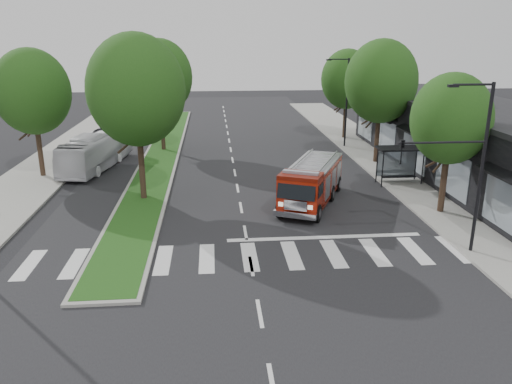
# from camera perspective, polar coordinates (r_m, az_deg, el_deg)

# --- Properties ---
(ground) EXTENTS (140.00, 140.00, 0.00)m
(ground) POSITION_cam_1_polar(r_m,az_deg,el_deg) (26.29, -1.22, -4.67)
(ground) COLOR black
(ground) RESTS_ON ground
(sidewalk_right) EXTENTS (5.00, 80.00, 0.15)m
(sidewalk_right) POSITION_cam_1_polar(r_m,az_deg,el_deg) (38.35, 16.71, 1.88)
(sidewalk_right) COLOR gray
(sidewalk_right) RESTS_ON ground
(sidewalk_left) EXTENTS (5.00, 80.00, 0.15)m
(sidewalk_left) POSITION_cam_1_polar(r_m,az_deg,el_deg) (37.95, -24.72, 0.83)
(sidewalk_left) COLOR gray
(sidewalk_left) RESTS_ON ground
(median) EXTENTS (3.00, 50.00, 0.15)m
(median) POSITION_cam_1_polar(r_m,az_deg,el_deg) (43.65, -10.72, 4.17)
(median) COLOR gray
(median) RESTS_ON ground
(storefront_row) EXTENTS (8.00, 30.00, 5.00)m
(storefront_row) POSITION_cam_1_polar(r_m,az_deg,el_deg) (39.70, 23.10, 5.33)
(storefront_row) COLOR black
(storefront_row) RESTS_ON ground
(bus_shelter) EXTENTS (3.20, 1.60, 2.61)m
(bus_shelter) POSITION_cam_1_polar(r_m,az_deg,el_deg) (35.74, 16.11, 4.08)
(bus_shelter) COLOR black
(bus_shelter) RESTS_ON ground
(tree_right_near) EXTENTS (4.40, 4.40, 8.05)m
(tree_right_near) POSITION_cam_1_polar(r_m,az_deg,el_deg) (29.69, 21.38, 7.77)
(tree_right_near) COLOR black
(tree_right_near) RESTS_ON ground
(tree_right_mid) EXTENTS (5.60, 5.60, 9.72)m
(tree_right_mid) POSITION_cam_1_polar(r_m,az_deg,el_deg) (40.61, 14.11, 12.15)
(tree_right_mid) COLOR black
(tree_right_mid) RESTS_ON ground
(tree_right_far) EXTENTS (5.00, 5.00, 8.73)m
(tree_right_far) POSITION_cam_1_polar(r_m,az_deg,el_deg) (50.20, 10.36, 12.56)
(tree_right_far) COLOR black
(tree_right_far) RESTS_ON ground
(tree_median_near) EXTENTS (5.80, 5.80, 10.16)m
(tree_median_near) POSITION_cam_1_polar(r_m,az_deg,el_deg) (30.78, -13.52, 11.24)
(tree_median_near) COLOR black
(tree_median_near) RESTS_ON ground
(tree_median_far) EXTENTS (5.60, 5.60, 9.72)m
(tree_median_far) POSITION_cam_1_polar(r_m,az_deg,el_deg) (44.65, -10.96, 12.79)
(tree_median_far) COLOR black
(tree_median_far) RESTS_ON ground
(tree_left_mid) EXTENTS (5.20, 5.20, 9.16)m
(tree_left_mid) POSITION_cam_1_polar(r_m,az_deg,el_deg) (38.55, -24.21, 10.41)
(tree_left_mid) COLOR black
(tree_left_mid) RESTS_ON ground
(streetlight_right_near) EXTENTS (4.08, 0.22, 8.00)m
(streetlight_right_near) POSITION_cam_1_polar(r_m,az_deg,el_deg) (24.19, 22.72, 3.59)
(streetlight_right_near) COLOR black
(streetlight_right_near) RESTS_ON ground
(streetlight_right_far) EXTENTS (2.11, 0.20, 8.00)m
(streetlight_right_far) POSITION_cam_1_polar(r_m,az_deg,el_deg) (46.19, 10.16, 10.47)
(streetlight_right_far) COLOR black
(streetlight_right_far) RESTS_ON ground
(fire_engine) EXTENTS (5.42, 8.19, 2.75)m
(fire_engine) POSITION_cam_1_polar(r_m,az_deg,el_deg) (30.62, 6.39, 1.08)
(fire_engine) COLOR #590E04
(fire_engine) RESTS_ON ground
(city_bus) EXTENTS (4.01, 10.06, 2.73)m
(city_bus) POSITION_cam_1_polar(r_m,az_deg,el_deg) (40.67, -17.77, 4.52)
(city_bus) COLOR silver
(city_bus) RESTS_ON ground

